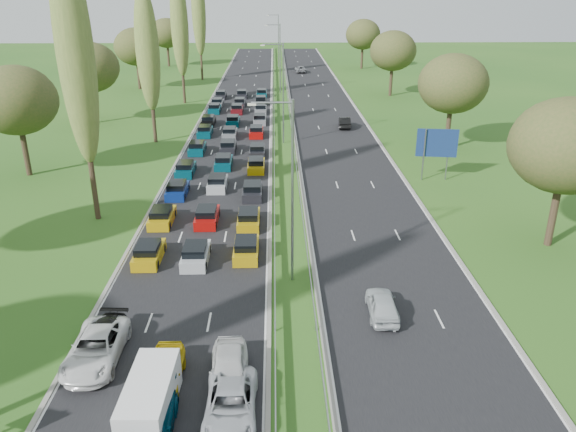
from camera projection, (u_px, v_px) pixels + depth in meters
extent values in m
plane|color=#26541A|center=(283.00, 139.00, 71.59)|extent=(260.00, 260.00, 0.00)
cube|color=black|center=(232.00, 134.00, 73.75)|extent=(10.50, 215.00, 0.04)
cube|color=black|center=(334.00, 134.00, 74.05)|extent=(10.50, 215.00, 0.04)
cube|color=gray|center=(274.00, 130.00, 73.66)|extent=(0.06, 215.00, 0.32)
cube|color=gray|center=(292.00, 130.00, 73.71)|extent=(0.06, 215.00, 0.32)
cylinder|color=gray|center=(292.00, 195.00, 35.10)|extent=(0.18, 0.18, 12.00)
cylinder|color=gray|center=(283.00, 95.00, 67.45)|extent=(0.18, 0.18, 12.00)
cylinder|color=gray|center=(280.00, 59.00, 99.80)|extent=(0.18, 0.18, 12.00)
cylinder|color=gray|center=(278.00, 41.00, 132.15)|extent=(0.18, 0.18, 12.00)
cylinder|color=#2D2116|center=(92.00, 174.00, 45.69)|extent=(0.44, 0.44, 7.92)
ellipsoid|color=#596D2E|center=(75.00, 51.00, 42.00)|extent=(2.80, 2.80, 17.60)
cylinder|color=#2D2116|center=(154.00, 116.00, 69.07)|extent=(0.44, 0.44, 6.48)
ellipsoid|color=#596D2E|center=(147.00, 49.00, 66.05)|extent=(2.80, 2.80, 14.40)
cylinder|color=#2D2116|center=(183.00, 81.00, 92.04)|extent=(0.44, 0.44, 7.20)
ellipsoid|color=#596D2E|center=(179.00, 25.00, 88.69)|extent=(2.80, 2.80, 16.00)
cylinder|color=#2D2116|center=(201.00, 60.00, 115.01)|extent=(0.44, 0.44, 7.92)
ellipsoid|color=#596D2E|center=(199.00, 10.00, 111.32)|extent=(2.80, 2.80, 17.60)
cylinder|color=#2D2116|center=(26.00, 152.00, 57.13)|extent=(0.56, 0.56, 4.84)
ellipsoid|color=#38471E|center=(16.00, 100.00, 55.12)|extent=(8.00, 8.00, 6.80)
cylinder|color=#2D2116|center=(95.00, 105.00, 79.32)|extent=(0.56, 0.56, 4.84)
ellipsoid|color=#38471E|center=(90.00, 67.00, 77.31)|extent=(8.00, 8.00, 6.80)
cylinder|color=#2D2116|center=(139.00, 76.00, 105.20)|extent=(0.56, 0.56, 4.84)
ellipsoid|color=#38471E|center=(136.00, 47.00, 103.19)|extent=(8.00, 8.00, 6.80)
cylinder|color=#2D2116|center=(168.00, 56.00, 134.77)|extent=(0.56, 0.56, 4.84)
ellipsoid|color=#38471E|center=(167.00, 33.00, 132.76)|extent=(8.00, 8.00, 6.80)
cylinder|color=#2D2116|center=(553.00, 215.00, 41.52)|extent=(0.56, 0.56, 4.84)
ellipsoid|color=#38471E|center=(567.00, 146.00, 39.51)|extent=(8.00, 8.00, 6.80)
cylinder|color=#2D2116|center=(448.00, 129.00, 66.48)|extent=(0.56, 0.56, 4.84)
ellipsoid|color=#38471E|center=(453.00, 84.00, 64.47)|extent=(8.00, 8.00, 6.80)
cylinder|color=#2D2116|center=(391.00, 82.00, 98.83)|extent=(0.56, 0.56, 4.84)
ellipsoid|color=#38471E|center=(393.00, 51.00, 96.82)|extent=(8.00, 8.00, 6.80)
cylinder|color=#2D2116|center=(362.00, 58.00, 131.18)|extent=(0.56, 0.56, 4.84)
ellipsoid|color=#38471E|center=(363.00, 34.00, 129.17)|extent=(8.00, 8.00, 6.80)
cube|color=#BF990C|center=(149.00, 255.00, 39.85)|extent=(1.75, 4.00, 0.80)
cube|color=#BF990C|center=(162.00, 218.00, 46.11)|extent=(1.75, 4.00, 0.80)
cube|color=navy|center=(178.00, 191.00, 52.17)|extent=(1.75, 4.00, 0.80)
cube|color=#053F4C|center=(186.00, 170.00, 58.08)|extent=(1.75, 4.00, 0.80)
cube|color=#053F4C|center=(197.00, 149.00, 65.54)|extent=(1.75, 4.00, 0.80)
cube|color=#053F4C|center=(205.00, 132.00, 73.06)|extent=(1.75, 4.00, 0.80)
cube|color=black|center=(209.00, 122.00, 78.58)|extent=(1.75, 4.00, 0.80)
cube|color=#053F4C|center=(215.00, 110.00, 86.37)|extent=(1.75, 4.00, 0.80)
cube|color=slate|center=(218.00, 104.00, 90.59)|extent=(1.75, 4.00, 0.80)
cube|color=black|center=(221.00, 96.00, 97.08)|extent=(1.75, 4.00, 0.80)
cube|color=#B2B7BC|center=(196.00, 256.00, 39.65)|extent=(1.75, 4.00, 0.80)
cube|color=#A50C0A|center=(207.00, 218.00, 46.19)|extent=(1.75, 4.00, 0.80)
cube|color=#B2B7BC|center=(218.00, 184.00, 53.95)|extent=(1.75, 4.00, 0.80)
cube|color=#053F4C|center=(224.00, 163.00, 60.37)|extent=(1.75, 4.00, 0.80)
cube|color=black|center=(228.00, 148.00, 66.02)|extent=(1.75, 4.00, 0.80)
cube|color=slate|center=(230.00, 134.00, 72.06)|extent=(1.75, 4.00, 0.80)
cube|color=#053F4C|center=(233.00, 122.00, 78.61)|extent=(1.75, 4.00, 0.80)
cube|color=#590F14|center=(237.00, 110.00, 86.08)|extent=(1.75, 4.00, 0.80)
cube|color=black|center=(240.00, 103.00, 90.80)|extent=(1.75, 4.00, 0.80)
cube|color=black|center=(242.00, 95.00, 97.75)|extent=(1.75, 4.00, 0.80)
cube|color=#BF990C|center=(246.00, 250.00, 40.52)|extent=(1.75, 4.00, 0.80)
cube|color=#BF990C|center=(249.00, 220.00, 45.66)|extent=(1.75, 4.00, 0.80)
cube|color=black|center=(253.00, 192.00, 51.91)|extent=(1.75, 4.00, 0.80)
cube|color=#BF990C|center=(256.00, 166.00, 59.29)|extent=(1.75, 4.00, 0.80)
cube|color=black|center=(257.00, 152.00, 64.47)|extent=(1.75, 4.00, 0.80)
cube|color=#A50C0A|center=(256.00, 133.00, 72.81)|extent=(1.75, 4.00, 0.80)
cube|color=slate|center=(260.00, 120.00, 79.44)|extent=(1.75, 4.00, 0.80)
cube|color=slate|center=(261.00, 110.00, 86.02)|extent=(1.75, 4.00, 0.80)
cube|color=black|center=(261.00, 101.00, 92.37)|extent=(1.75, 4.00, 0.80)
cube|color=#053F4C|center=(262.00, 94.00, 98.60)|extent=(1.75, 4.00, 0.80)
imported|color=silver|center=(96.00, 348.00, 29.00)|extent=(2.55, 5.52, 1.53)
imported|color=black|center=(102.00, 341.00, 29.78)|extent=(2.15, 4.74, 1.35)
imported|color=#05354B|center=(149.00, 424.00, 24.00)|extent=(2.20, 5.19, 1.50)
imported|color=#C2A30C|center=(164.00, 372.00, 27.27)|extent=(1.81, 4.37, 1.48)
imported|color=#ADB0B6|center=(231.00, 404.00, 25.23)|extent=(2.37, 5.07, 1.40)
imported|color=silver|center=(229.00, 368.00, 27.42)|extent=(2.10, 4.76, 1.59)
imported|color=#B8BFC2|center=(382.00, 305.00, 33.08)|extent=(1.81, 4.21, 1.42)
imported|color=black|center=(345.00, 122.00, 77.03)|extent=(1.86, 4.51, 1.45)
imported|color=gray|center=(301.00, 69.00, 125.96)|extent=(2.60, 5.08, 1.37)
cube|color=white|center=(150.00, 398.00, 25.12)|extent=(1.94, 4.84, 1.94)
cube|color=black|center=(159.00, 370.00, 27.13)|extent=(1.89, 0.77, 1.55)
cylinder|color=black|center=(141.00, 388.00, 26.80)|extent=(0.24, 0.66, 0.66)
cylinder|color=gray|center=(424.00, 155.00, 55.59)|extent=(0.16, 0.16, 5.20)
cylinder|color=gray|center=(448.00, 155.00, 55.64)|extent=(0.16, 0.16, 5.20)
cube|color=navy|center=(437.00, 143.00, 55.16)|extent=(3.98, 0.64, 2.80)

